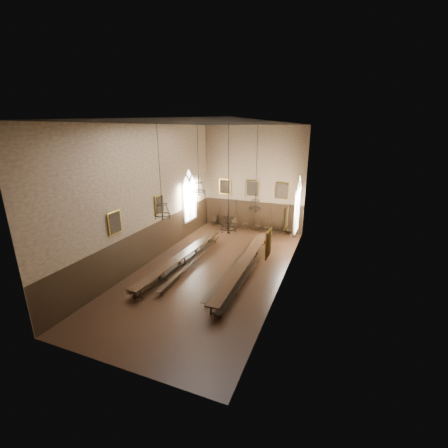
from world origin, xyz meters
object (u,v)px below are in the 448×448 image
Objects in this scene: bench_right_outer at (248,273)px; chair_6 at (278,230)px; chair_0 at (214,223)px; bench_left_outer at (180,258)px; chandelier_back_left at (199,187)px; bench_right_inner at (233,268)px; chair_4 at (257,228)px; table_left at (182,260)px; chandelier_front_left at (162,209)px; bench_left_inner at (194,261)px; chair_5 at (267,229)px; chair_2 at (234,225)px; table_right at (244,267)px; chandelier_front_right at (228,221)px; chair_3 at (245,226)px; chair_7 at (288,232)px; chandelier_back_right at (255,203)px; chair_1 at (224,223)px.

chair_6 is at bearing 90.03° from bench_right_outer.
bench_left_outer is at bearing -102.00° from chair_0.
bench_left_outer is 2.23× the size of chandelier_back_left.
chair_6 reaches higher than bench_right_inner.
table_left is at bearing -91.94° from chair_4.
chandelier_front_left reaches higher than table_left.
chandelier_front_left is (0.47, -2.50, 4.10)m from bench_left_outer.
bench_left_outer is at bearing -177.62° from bench_left_inner.
chair_0 is 5.06m from chair_5.
chair_2 is 3.03m from chair_5.
bench_right_inner is at bearing -176.19° from table_right.
chair_6 is 11.97m from chandelier_front_right.
chair_3 is 3.88m from chair_7.
chandelier_back_right is (3.66, -6.34, 3.84)m from chair_2.
chair_7 is at bearing 63.43° from chandelier_front_left.
chair_2 is at bearing -20.25° from chair_0.
table_right is 2.07× the size of chandelier_front_right.
chandelier_back_right reaches higher than bench_right_outer.
bench_right_inner is 1.70× the size of chandelier_back_right.
bench_left_outer is at bearing -125.75° from chair_7.
chair_7 is 7.54m from chandelier_back_right.
table_left is 4.53m from chandelier_front_left.
chandelier_front_left is at bearing -117.07° from chair_7.
chair_6 is (2.95, 0.06, -0.00)m from chair_3.
chandelier_back_left is at bearing 92.29° from table_left.
table_left is 1.10× the size of bench_left_inner.
bench_left_inner is at bearing 35.21° from table_left.
chair_6 is 0.94m from chair_7.
chair_3 is (0.99, 8.26, 0.05)m from bench_left_inner.
chair_7 is (5.88, 8.32, -0.04)m from bench_left_outer.
chair_3 is 1.99m from chair_5.
chandelier_back_right is (-0.33, 2.32, 3.84)m from bench_right_outer.
chandelier_back_right is (4.61, 1.97, 3.83)m from bench_left_outer.
chair_3 is 1.04× the size of chair_4.
chandelier_back_left and chandelier_back_right have the same top height.
chair_6 is at bearing 16.27° from chair_4.
bench_right_outer reaches higher than bench_right_inner.
chair_4 is at bearing -179.49° from chair_6.
chair_1 is at bearing 179.22° from chair_6.
bench_left_outer is 6.74m from chandelier_front_right.
chair_4 is (2.70, 8.74, -0.10)m from table_left.
table_right is 6.61m from chandelier_back_left.
chandelier_front_left reaches higher than bench_left_inner.
chandelier_front_left is at bearing -87.28° from table_left.
chandelier_back_left is (-4.69, -5.75, 4.46)m from chair_6.
bench_left_inner is at bearing -151.92° from chandelier_back_right.
table_right is at bearing 0.87° from bench_left_outer.
bench_left_outer is at bearing 175.89° from bench_right_outer.
chair_4 is at bearing 179.14° from chair_7.
chandelier_back_right and chandelier_front_left have the same top height.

